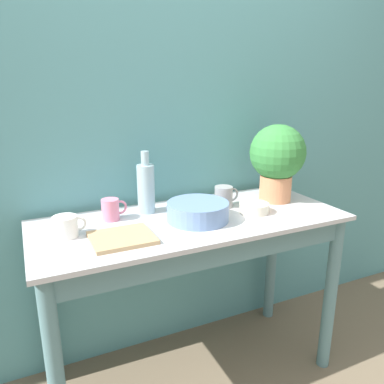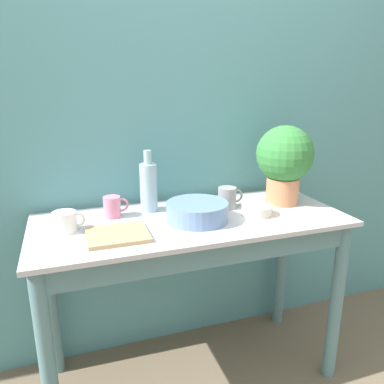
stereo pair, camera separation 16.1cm
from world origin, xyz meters
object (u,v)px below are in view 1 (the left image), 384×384
at_px(bowl_wash_large, 198,211).
at_px(mug_white, 66,227).
at_px(mug_pink, 111,209).
at_px(bowl_small_cream, 254,208).
at_px(potted_plant, 277,157).
at_px(mug_grey, 224,197).
at_px(tray_board, 122,238).
at_px(bottle_tall, 146,187).

height_order(bowl_wash_large, mug_white, mug_white).
relative_size(mug_white, mug_pink, 1.15).
bearing_deg(bowl_small_cream, potted_plant, 29.13).
height_order(bowl_wash_large, bowl_small_cream, bowl_wash_large).
xyz_separation_m(bowl_wash_large, bowl_small_cream, (0.28, -0.02, -0.02)).
xyz_separation_m(potted_plant, mug_white, (-1.02, -0.04, -0.18)).
relative_size(bowl_wash_large, bowl_small_cream, 1.97).
bearing_deg(mug_grey, potted_plant, -4.23).
relative_size(mug_grey, mug_white, 0.97).
xyz_separation_m(mug_pink, tray_board, (-0.01, -0.23, -0.04)).
bearing_deg(mug_pink, mug_grey, -5.38).
bearing_deg(mug_grey, bottle_tall, 167.36).
bearing_deg(bowl_wash_large, bowl_small_cream, -3.89).
distance_m(potted_plant, mug_grey, 0.33).
distance_m(mug_grey, tray_board, 0.58).
bearing_deg(bowl_wash_large, mug_pink, 154.20).
relative_size(mug_grey, mug_pink, 1.12).
height_order(bottle_tall, mug_white, bottle_tall).
bearing_deg(bottle_tall, mug_white, -159.01).
height_order(bowl_wash_large, bottle_tall, bottle_tall).
relative_size(bowl_wash_large, bottle_tall, 0.94).
bearing_deg(mug_white, bottle_tall, 20.99).
xyz_separation_m(mug_white, bowl_small_cream, (0.82, -0.07, -0.02)).
xyz_separation_m(bowl_small_cream, tray_board, (-0.63, -0.05, -0.01)).
bearing_deg(bowl_small_cream, mug_pink, 163.52).
bearing_deg(mug_pink, tray_board, -93.68).
distance_m(potted_plant, bottle_tall, 0.66).
bearing_deg(mug_pink, potted_plant, -4.98).
bearing_deg(potted_plant, bottle_tall, 171.01).
relative_size(mug_pink, bowl_small_cream, 0.82).
bearing_deg(bowl_small_cream, bowl_wash_large, 176.11).
xyz_separation_m(mug_white, tray_board, (0.19, -0.12, -0.03)).
height_order(potted_plant, bowl_small_cream, potted_plant).
relative_size(bowl_small_cream, tray_board, 0.58).
relative_size(mug_grey, bowl_small_cream, 0.91).
bearing_deg(mug_grey, tray_board, -161.64).
bearing_deg(mug_white, bowl_wash_large, -5.45).
height_order(mug_grey, mug_white, mug_grey).
bearing_deg(potted_plant, mug_white, -177.70).
bearing_deg(mug_pink, bottle_tall, 10.28).
relative_size(potted_plant, bowl_wash_large, 1.43).
height_order(bowl_wash_large, mug_grey, mug_grey).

